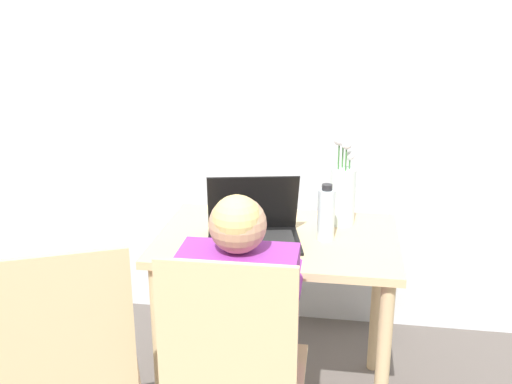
{
  "coord_description": "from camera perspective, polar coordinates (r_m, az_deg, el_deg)",
  "views": [
    {
      "loc": [
        0.27,
        -0.53,
        1.57
      ],
      "look_at": [
        -0.05,
        1.53,
        0.89
      ],
      "focal_mm": 42.0,
      "sensor_mm": 36.0,
      "label": 1
    }
  ],
  "objects": [
    {
      "name": "chair_occupied",
      "position": [
        1.86,
        -2.0,
        -17.77
      ],
      "size": [
        0.4,
        0.4,
        0.93
      ],
      "rotation": [
        0.0,
        0.0,
        3.15
      ],
      "color": "#D6B784",
      "rests_on": "ground_plane"
    },
    {
      "name": "wall_back",
      "position": [
        2.79,
        3.3,
        11.53
      ],
      "size": [
        6.4,
        0.05,
        2.5
      ],
      "color": "silver",
      "rests_on": "ground_plane"
    },
    {
      "name": "laptop",
      "position": [
        2.21,
        -0.24,
        -3.18
      ],
      "size": [
        0.38,
        0.32,
        0.25
      ],
      "rotation": [
        0.0,
        0.0,
        0.21
      ],
      "color": "black",
      "rests_on": "dining_table"
    },
    {
      "name": "flower_vase",
      "position": [
        2.37,
        8.25,
        0.09
      ],
      "size": [
        0.1,
        0.1,
        0.37
      ],
      "color": "silver",
      "rests_on": "dining_table"
    },
    {
      "name": "person_seated",
      "position": [
        1.87,
        -1.4,
        -11.31
      ],
      "size": [
        0.35,
        0.42,
        1.05
      ],
      "rotation": [
        0.0,
        0.0,
        3.15
      ],
      "color": "purple",
      "rests_on": "ground_plane"
    },
    {
      "name": "chair_spare",
      "position": [
        1.98,
        -17.14,
        -16.27
      ],
      "size": [
        0.53,
        0.53,
        0.93
      ],
      "rotation": [
        0.0,
        0.0,
        3.57
      ],
      "color": "#D6B784",
      "rests_on": "ground_plane"
    },
    {
      "name": "dining_table",
      "position": [
        2.31,
        2.04,
        -6.92
      ],
      "size": [
        0.9,
        0.61,
        0.71
      ],
      "color": "#D6B784",
      "rests_on": "ground_plane"
    },
    {
      "name": "water_bottle",
      "position": [
        2.22,
        6.69,
        -2.07
      ],
      "size": [
        0.06,
        0.06,
        0.21
      ],
      "color": "silver",
      "rests_on": "dining_table"
    }
  ]
}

